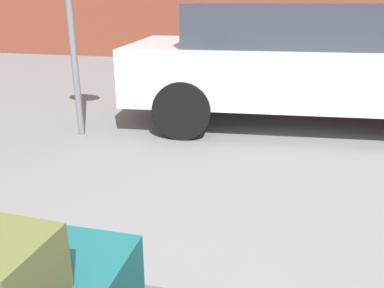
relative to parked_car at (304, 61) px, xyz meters
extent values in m
cube|color=silver|center=(0.06, 0.01, -0.12)|extent=(4.45, 2.20, 0.64)
cube|color=#2D333D|center=(-0.19, -0.02, 0.43)|extent=(2.55, 1.80, 0.46)
cylinder|color=black|center=(-1.43, 0.72, -0.44)|extent=(0.66, 0.28, 0.64)
cylinder|color=black|center=(-1.27, -0.97, -0.44)|extent=(0.66, 0.28, 0.64)
cylinder|color=slate|center=(-2.43, -1.14, 0.45)|extent=(0.07, 0.07, 2.42)
camera|label=1|loc=(-0.16, -5.06, 0.70)|focal=37.28mm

